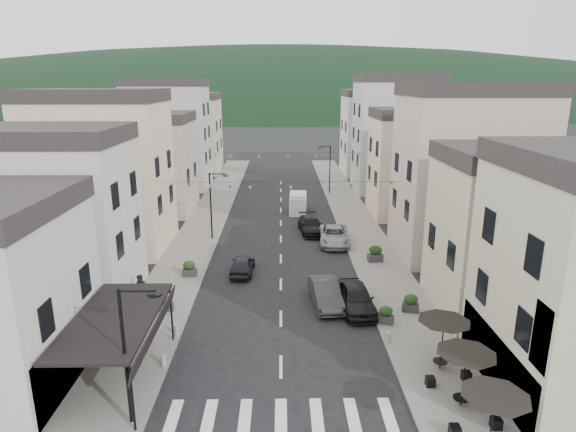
# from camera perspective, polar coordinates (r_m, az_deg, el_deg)

# --- Properties ---
(sidewalk_left) EXTENTS (4.00, 76.00, 0.12)m
(sidewalk_left) POSITION_cam_1_polar(r_m,az_deg,el_deg) (49.21, -9.63, -0.48)
(sidewalk_left) COLOR slate
(sidewalk_left) RESTS_ON ground
(sidewalk_right) EXTENTS (4.00, 76.00, 0.12)m
(sidewalk_right) POSITION_cam_1_polar(r_m,az_deg,el_deg) (49.20, 7.90, -0.41)
(sidewalk_right) COLOR slate
(sidewalk_right) RESTS_ON ground
(hill_backdrop) EXTENTS (640.00, 360.00, 70.00)m
(hill_backdrop) POSITION_cam_1_polar(r_m,az_deg,el_deg) (315.03, -0.88, 13.09)
(hill_backdrop) COLOR black
(hill_backdrop) RESTS_ON ground
(boutique_awning) EXTENTS (3.77, 7.50, 3.28)m
(boutique_awning) POSITION_cam_1_polar(r_m,az_deg,el_deg) (23.45, -19.27, -11.57)
(boutique_awning) COLOR black
(boutique_awning) RESTS_ON ground
(buildings_row_left) EXTENTS (10.20, 54.16, 14.00)m
(buildings_row_left) POSITION_cam_1_polar(r_m,az_deg,el_deg) (54.97, -16.31, 7.25)
(buildings_row_left) COLOR #BCB6AD
(buildings_row_left) RESTS_ON ground
(buildings_row_right) EXTENTS (10.20, 54.16, 14.50)m
(buildings_row_right) POSITION_cam_1_polar(r_m,az_deg,el_deg) (53.81, 14.87, 7.40)
(buildings_row_right) COLOR #BAB294
(buildings_row_right) RESTS_ON ground
(cafe_terrace) EXTENTS (2.50, 8.10, 2.53)m
(cafe_terrace) POSITION_cam_1_polar(r_m,az_deg,el_deg) (22.13, 20.31, -15.64)
(cafe_terrace) COLOR black
(cafe_terrace) RESTS_ON ground
(streetlamp_left_near) EXTENTS (1.70, 0.56, 6.00)m
(streetlamp_left_near) POSITION_cam_1_polar(r_m,az_deg,el_deg) (20.25, -18.13, -14.12)
(streetlamp_left_near) COLOR black
(streetlamp_left_near) RESTS_ON ground
(streetlamp_left_far) EXTENTS (1.70, 0.56, 6.00)m
(streetlamp_left_far) POSITION_cam_1_polar(r_m,az_deg,el_deg) (42.31, -8.80, 2.02)
(streetlamp_left_far) COLOR black
(streetlamp_left_far) RESTS_ON ground
(streetlamp_right_far) EXTENTS (1.70, 0.56, 6.00)m
(streetlamp_right_far) POSITION_cam_1_polar(r_m,az_deg,el_deg) (59.83, 4.73, 6.10)
(streetlamp_right_far) COLOR black
(streetlamp_right_far) RESTS_ON ground
(bollards) EXTENTS (11.66, 10.26, 0.60)m
(bollards) POSITION_cam_1_polar(r_m,az_deg,el_deg) (24.08, -0.85, -17.24)
(bollards) COLOR gray
(bollards) RESTS_ON ground
(bunting_near) EXTENTS (19.00, 0.28, 0.62)m
(bunting_near) POSITION_cam_1_polar(r_m,az_deg,el_deg) (37.57, -0.90, 3.55)
(bunting_near) COLOR black
(bunting_near) RESTS_ON ground
(bunting_far) EXTENTS (19.00, 0.28, 0.62)m
(bunting_far) POSITION_cam_1_polar(r_m,az_deg,el_deg) (53.32, -0.89, 7.12)
(bunting_far) COLOR black
(bunting_far) RESTS_ON ground
(parked_car_a) EXTENTS (2.20, 4.84, 1.61)m
(parked_car_a) POSITION_cam_1_polar(r_m,az_deg,el_deg) (30.01, 8.08, -9.56)
(parked_car_a) COLOR black
(parked_car_a) RESTS_ON ground
(parked_car_b) EXTENTS (2.04, 4.75, 1.52)m
(parked_car_b) POSITION_cam_1_polar(r_m,az_deg,el_deg) (30.52, 4.47, -9.10)
(parked_car_b) COLOR #2D2D2F
(parked_car_b) RESTS_ON ground
(parked_car_c) EXTENTS (2.74, 5.47, 1.49)m
(parked_car_c) POSITION_cam_1_polar(r_m,az_deg,el_deg) (41.65, 5.48, -2.31)
(parked_car_c) COLOR gray
(parked_car_c) RESTS_ON ground
(parked_car_d) EXTENTS (2.47, 5.09, 1.43)m
(parked_car_d) POSITION_cam_1_polar(r_m,az_deg,el_deg) (44.54, 2.74, -1.10)
(parked_car_d) COLOR black
(parked_car_d) RESTS_ON ground
(parked_car_e) EXTENTS (1.74, 3.99, 1.34)m
(parked_car_e) POSITION_cam_1_polar(r_m,az_deg,el_deg) (35.34, -5.43, -5.75)
(parked_car_e) COLOR black
(parked_car_e) RESTS_ON ground
(delivery_van) EXTENTS (2.01, 4.57, 2.15)m
(delivery_van) POSITION_cam_1_polar(r_m,az_deg,el_deg) (51.63, 1.20, 1.64)
(delivery_van) COLOR silver
(delivery_van) RESTS_ON ground
(pedestrian_a) EXTENTS (0.69, 0.49, 1.78)m
(pedestrian_a) POSITION_cam_1_polar(r_m,az_deg,el_deg) (29.60, -17.73, -10.12)
(pedestrian_a) COLOR black
(pedestrian_a) RESTS_ON sidewalk_left
(pedestrian_b) EXTENTS (0.99, 0.83, 1.82)m
(pedestrian_b) POSITION_cam_1_polar(r_m,az_deg,el_deg) (31.74, -17.01, -8.23)
(pedestrian_b) COLOR #29212D
(pedestrian_b) RESTS_ON sidewalk_left
(planter_la) EXTENTS (0.94, 0.59, 0.99)m
(planter_la) POSITION_cam_1_polar(r_m,az_deg,el_deg) (30.42, -14.26, -9.98)
(planter_la) COLOR #323235
(planter_la) RESTS_ON sidewalk_left
(planter_lb) EXTENTS (1.04, 0.60, 1.14)m
(planter_lb) POSITION_cam_1_polar(r_m,az_deg,el_deg) (35.16, -11.61, -6.12)
(planter_lb) COLOR #2B2B2D
(planter_lb) RESTS_ON sidewalk_left
(planter_ra) EXTENTS (1.06, 0.83, 1.04)m
(planter_ra) POSITION_cam_1_polar(r_m,az_deg,el_deg) (28.65, 11.48, -11.40)
(planter_ra) COLOR #2B2B2D
(planter_ra) RESTS_ON sidewalk_right
(planter_rb) EXTENTS (1.09, 0.77, 1.11)m
(planter_rb) POSITION_cam_1_polar(r_m,az_deg,el_deg) (30.30, 14.33, -9.97)
(planter_rb) COLOR #29292B
(planter_rb) RESTS_ON sidewalk_right
(planter_rc) EXTENTS (1.20, 0.74, 1.27)m
(planter_rc) POSITION_cam_1_polar(r_m,az_deg,el_deg) (37.78, 10.31, -4.40)
(planter_rc) COLOR #313134
(planter_rc) RESTS_ON sidewalk_right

